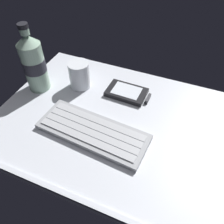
% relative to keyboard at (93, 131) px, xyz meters
% --- Properties ---
extents(ground_plane, '(0.64, 0.48, 0.03)m').
position_rel_keyboard_xyz_m(ground_plane, '(0.03, 0.06, -0.02)').
color(ground_plane, silver).
extents(keyboard, '(0.30, 0.13, 0.02)m').
position_rel_keyboard_xyz_m(keyboard, '(0.00, 0.00, 0.00)').
color(keyboard, '#93969B').
rests_on(keyboard, ground_plane).
extents(handheld_device, '(0.13, 0.08, 0.02)m').
position_rel_keyboard_xyz_m(handheld_device, '(0.03, 0.18, -0.00)').
color(handheld_device, black).
rests_on(handheld_device, ground_plane).
extents(juice_cup, '(0.06, 0.06, 0.09)m').
position_rel_keyboard_xyz_m(juice_cup, '(-0.12, 0.16, 0.03)').
color(juice_cup, silver).
rests_on(juice_cup, ground_plane).
extents(water_bottle, '(0.07, 0.07, 0.21)m').
position_rel_keyboard_xyz_m(water_bottle, '(-0.24, 0.11, 0.08)').
color(water_bottle, '#9EC1A8').
rests_on(water_bottle, ground_plane).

